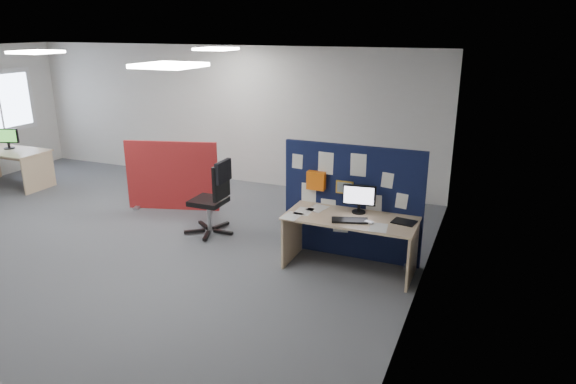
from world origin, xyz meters
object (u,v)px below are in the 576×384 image
(main_desk, at_px, (351,229))
(monitor_second, at_px, (8,138))
(second_desk, at_px, (10,158))
(office_chair, at_px, (215,193))
(red_divider, at_px, (172,176))
(monitor_main, at_px, (359,197))
(navy_divider, at_px, (351,202))

(main_desk, distance_m, monitor_second, 7.40)
(second_desk, bearing_deg, office_chair, -7.12)
(main_desk, bearing_deg, monitor_second, 171.97)
(red_divider, bearing_deg, monitor_main, -30.31)
(second_desk, bearing_deg, monitor_main, -6.32)
(second_desk, xyz_separation_m, monitor_second, (-0.05, 0.06, 0.40))
(red_divider, bearing_deg, office_chair, -45.23)
(main_desk, bearing_deg, office_chair, 171.24)
(main_desk, xyz_separation_m, red_divider, (-3.48, 1.03, 0.04))
(navy_divider, bearing_deg, main_desk, -71.66)
(navy_divider, distance_m, monitor_main, 0.29)
(main_desk, height_order, monitor_main, monitor_main)
(monitor_second, bearing_deg, office_chair, -27.19)
(second_desk, distance_m, monitor_second, 0.41)
(navy_divider, bearing_deg, monitor_main, -49.40)
(red_divider, distance_m, second_desk, 3.79)
(red_divider, height_order, monitor_second, red_divider)
(red_divider, relative_size, second_desk, 0.98)
(second_desk, bearing_deg, monitor_second, 131.98)
(monitor_second, bearing_deg, red_divider, -19.52)
(monitor_second, relative_size, office_chair, 0.37)
(navy_divider, height_order, monitor_second, navy_divider)
(monitor_second, bearing_deg, second_desk, -67.49)
(main_desk, xyz_separation_m, monitor_second, (-7.31, 1.03, 0.40))
(second_desk, distance_m, office_chair, 5.08)
(monitor_second, height_order, office_chair, office_chair)
(monitor_main, relative_size, office_chair, 0.37)
(navy_divider, xyz_separation_m, monitor_second, (-7.20, 0.68, 0.16))
(navy_divider, height_order, office_chair, navy_divider)
(monitor_main, xyz_separation_m, monitor_second, (-7.36, 0.87, 0.01))
(monitor_main, height_order, second_desk, monitor_main)
(monitor_main, bearing_deg, monitor_second, 165.52)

